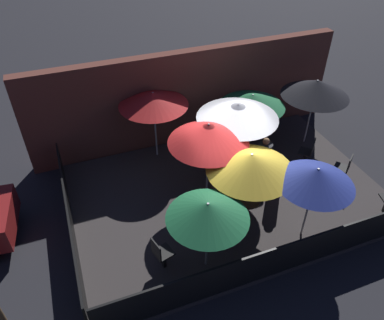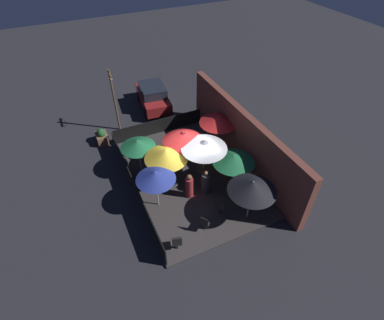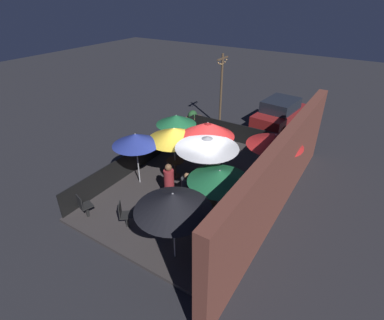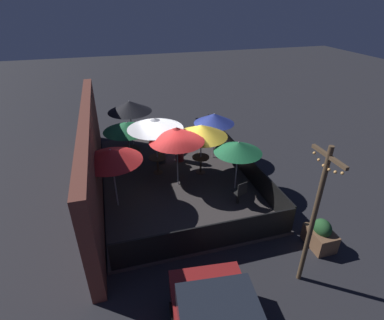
{
  "view_description": "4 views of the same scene",
  "coord_description": "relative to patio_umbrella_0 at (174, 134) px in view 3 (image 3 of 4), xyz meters",
  "views": [
    {
      "loc": [
        -3.71,
        -6.99,
        7.52
      ],
      "look_at": [
        -0.91,
        0.38,
        1.27
      ],
      "focal_mm": 35.0,
      "sensor_mm": 36.0,
      "label": 1
    },
    {
      "loc": [
        10.23,
        -4.56,
        11.17
      ],
      "look_at": [
        0.19,
        0.14,
        1.35
      ],
      "focal_mm": 28.0,
      "sensor_mm": 36.0,
      "label": 2
    },
    {
      "loc": [
        8.5,
        5.09,
        6.97
      ],
      "look_at": [
        -0.15,
        -0.39,
        1.03
      ],
      "focal_mm": 28.0,
      "sensor_mm": 36.0,
      "label": 3
    },
    {
      "loc": [
        -10.41,
        2.23,
        6.8
      ],
      "look_at": [
        -0.96,
        -0.46,
        1.34
      ],
      "focal_mm": 28.0,
      "sensor_mm": 36.0,
      "label": 4
    }
  ],
  "objects": [
    {
      "name": "ground_plane",
      "position": [
        0.0,
        1.11,
        -2.06
      ],
      "size": [
        60.0,
        60.0,
        0.0
      ],
      "primitive_type": "plane",
      "color": "#26262B"
    },
    {
      "name": "patio_deck",
      "position": [
        0.0,
        1.11,
        -2.0
      ],
      "size": [
        8.66,
        5.81,
        0.12
      ],
      "color": "#383333",
      "rests_on": "ground_plane"
    },
    {
      "name": "building_wall",
      "position": [
        0.0,
        4.24,
        -0.48
      ],
      "size": [
        10.26,
        0.36,
        3.16
      ],
      "color": "brown",
      "rests_on": "ground_plane"
    },
    {
      "name": "fence_front",
      "position": [
        0.0,
        -1.75,
        -1.46
      ],
      "size": [
        8.46,
        0.05,
        0.95
      ],
      "color": "black",
      "rests_on": "patio_deck"
    },
    {
      "name": "fence_side_left",
      "position": [
        -4.28,
        1.11,
        -1.46
      ],
      "size": [
        0.05,
        5.61,
        0.95
      ],
      "color": "black",
      "rests_on": "patio_deck"
    },
    {
      "name": "patio_umbrella_0",
      "position": [
        0.0,
        0.0,
        0.0
      ],
      "size": [
        2.12,
        2.12,
        2.18
      ],
      "color": "#B2B2B7",
      "rests_on": "patio_deck"
    },
    {
      "name": "patio_umbrella_1",
      "position": [
        0.5,
        1.74,
        0.3
      ],
      "size": [
        2.23,
        2.23,
        2.45
      ],
      "color": "#B2B2B7",
      "rests_on": "patio_deck"
    },
    {
      "name": "patio_umbrella_2",
      "position": [
        1.53,
        2.79,
        -0.12
      ],
      "size": [
        2.02,
        2.02,
        2.01
      ],
      "color": "#B2B2B7",
      "rests_on": "patio_deck"
    },
    {
      "name": "patio_umbrella_3",
      "position": [
        -1.34,
        3.54,
        0.1
      ],
      "size": [
        2.07,
        2.07,
        2.25
      ],
      "color": "#B2B2B7",
      "rests_on": "patio_deck"
    },
    {
      "name": "patio_umbrella_4",
      "position": [
        1.15,
        -0.95,
        -0.01
      ],
      "size": [
        1.79,
        1.79,
        2.15
      ],
      "color": "#B2B2B7",
      "rests_on": "patio_deck"
    },
    {
      "name": "patio_umbrella_5",
      "position": [
        -1.48,
        -0.95,
        -0.14
      ],
      "size": [
        1.78,
        1.78,
        2.01
      ],
      "color": "#B2B2B7",
      "rests_on": "patio_deck"
    },
    {
      "name": "patio_umbrella_6",
      "position": [
        3.54,
        2.47,
        0.07
      ],
      "size": [
        2.1,
        2.1,
        2.27
      ],
      "color": "#B2B2B7",
      "rests_on": "patio_deck"
    },
    {
      "name": "patio_umbrella_7",
      "position": [
        -0.6,
        1.14,
        0.24
      ],
      "size": [
        2.07,
        2.07,
        2.45
      ],
      "color": "#B2B2B7",
      "rests_on": "patio_deck"
    },
    {
      "name": "dining_table_0",
      "position": [
        0.0,
        -0.0,
        -1.35
      ],
      "size": [
        0.72,
        0.72,
        0.76
      ],
      "color": "#4C3828",
      "rests_on": "patio_deck"
    },
    {
      "name": "dining_table_1",
      "position": [
        0.5,
        1.74,
        -1.36
      ],
      "size": [
        0.72,
        0.72,
        0.75
      ],
      "color": "#4C3828",
      "rests_on": "patio_deck"
    },
    {
      "name": "dining_table_2",
      "position": [
        1.53,
        2.79,
        -1.35
      ],
      "size": [
        0.94,
        0.94,
        0.74
      ],
      "color": "#4C3828",
      "rests_on": "patio_deck"
    },
    {
      "name": "patio_chair_0",
      "position": [
        3.38,
        0.37,
        -1.43
      ],
      "size": [
        0.56,
        0.56,
        0.93
      ],
      "rotation": [
        0.0,
        0.0,
        2.22
      ],
      "color": "black",
      "rests_on": "patio_deck"
    },
    {
      "name": "patio_chair_1",
      "position": [
        2.86,
        1.4,
        -1.43
      ],
      "size": [
        0.57,
        0.57,
        0.93
      ],
      "rotation": [
        0.0,
        0.0,
        2.33
      ],
      "color": "black",
      "rests_on": "patio_deck"
    },
    {
      "name": "patio_chair_2",
      "position": [
        -2.48,
        -0.68,
        -1.41
      ],
      "size": [
        0.49,
        0.49,
        0.96
      ],
      "rotation": [
        0.0,
        0.0,
        0.27
      ],
      "color": "black",
      "rests_on": "patio_deck"
    },
    {
      "name": "patio_chair_3",
      "position": [
        3.76,
        -1.1,
        -1.43
      ],
      "size": [
        0.5,
        0.5,
        0.92
      ],
      "rotation": [
        0.0,
        0.0,
        2.86
      ],
      "color": "black",
      "rests_on": "patio_deck"
    },
    {
      "name": "patron_0",
      "position": [
        1.26,
        0.61,
        -1.31
      ],
      "size": [
        0.49,
        0.49,
        1.39
      ],
      "rotation": [
        0.0,
        0.0,
        1.98
      ],
      "color": "maroon",
      "rests_on": "patio_deck"
    },
    {
      "name": "patron_1",
      "position": [
        1.33,
        1.45,
        -1.34
      ],
      "size": [
        0.58,
        0.58,
        1.34
      ],
      "rotation": [
        0.0,
        0.0,
        1.05
      ],
      "color": "#333338",
      "rests_on": "patio_deck"
    },
    {
      "name": "planter_box",
      "position": [
        -4.93,
        -2.27,
        -1.64
      ],
      "size": [
        0.94,
        0.65,
        0.97
      ],
      "color": "brown",
      "rests_on": "ground_plane"
    },
    {
      "name": "light_post",
      "position": [
        -5.83,
        -1.0,
        0.19
      ],
      "size": [
        1.1,
        0.12,
        4.02
      ],
      "color": "brown",
      "rests_on": "ground_plane"
    },
    {
      "name": "parked_car_0",
      "position": [
        -7.48,
        1.89,
        -1.21
      ],
      "size": [
        3.99,
        2.11,
        1.62
      ],
      "rotation": [
        0.0,
        0.0,
        -0.11
      ],
      "color": "maroon",
      "rests_on": "ground_plane"
    }
  ]
}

